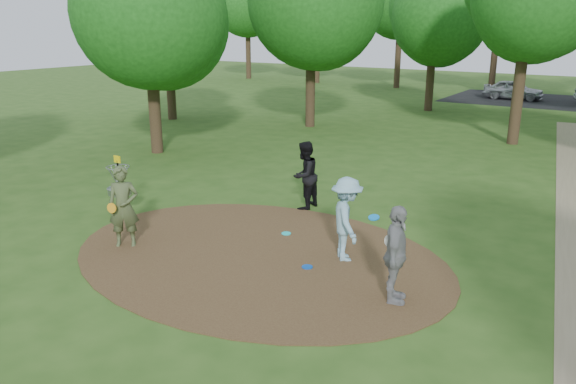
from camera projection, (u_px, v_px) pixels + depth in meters
The scene contains 12 objects.
ground at pixel (257, 256), 11.83m from camera, with size 100.00×100.00×0.00m, color #2D5119.
dirt_clearing at pixel (257, 255), 11.83m from camera, with size 8.40×8.40×0.02m, color #47301C.
parking_lot at pixel (565, 102), 34.95m from camera, with size 14.00×8.00×0.01m, color black.
player_observer_with_disc at pixel (124, 207), 12.11m from camera, with size 0.78×0.75×1.80m.
player_throwing_with_disc at pixel (347, 219), 11.40m from camera, with size 1.32×1.29×1.76m.
player_walking_with_disc at pixel (304, 175), 14.63m from camera, with size 0.70×0.89×1.80m.
player_waiting_with_disc at pixel (396, 255), 9.63m from camera, with size 0.72×1.12×1.77m.
disc_ground_cyan at pixel (286, 233), 13.00m from camera, with size 0.22×0.22×0.02m, color #1CE3E4.
disc_ground_blue at pixel (307, 267), 11.22m from camera, with size 0.22×0.22×0.02m, color blue.
car_left at pixel (513, 90), 36.02m from camera, with size 1.46×3.64×1.24m, color #A7AAAF.
disc_golf_basket at pixel (119, 181), 14.16m from camera, with size 0.63×0.63×1.54m.
tree_ring at pixel (477, 6), 17.59m from camera, with size 37.35×45.67×9.36m.
Camera 1 is at (6.47, -8.85, 4.69)m, focal length 35.00 mm.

